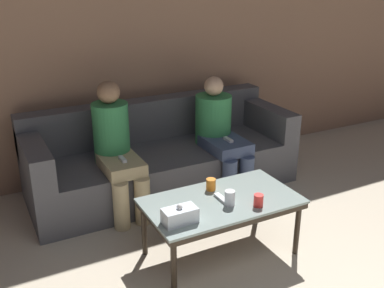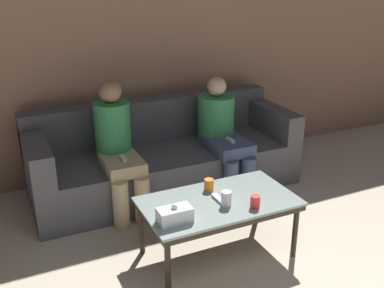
{
  "view_description": "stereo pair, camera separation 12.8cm",
  "coord_description": "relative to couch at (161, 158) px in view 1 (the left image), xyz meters",
  "views": [
    {
      "loc": [
        -1.53,
        -0.38,
        1.95
      ],
      "look_at": [
        0.0,
        2.58,
        0.65
      ],
      "focal_mm": 42.0,
      "sensor_mm": 36.0,
      "label": 1
    },
    {
      "loc": [
        -1.41,
        -0.43,
        1.95
      ],
      "look_at": [
        0.0,
        2.58,
        0.65
      ],
      "focal_mm": 42.0,
      "sensor_mm": 36.0,
      "label": 2
    }
  ],
  "objects": [
    {
      "name": "coffee_table",
      "position": [
        -0.07,
        -1.21,
        0.11
      ],
      "size": [
        1.08,
        0.6,
        0.44
      ],
      "color": "#8C9E99",
      "rests_on": "ground_plane"
    },
    {
      "name": "cup_far_center",
      "position": [
        0.11,
        -1.4,
        0.2
      ],
      "size": [
        0.07,
        0.07,
        0.09
      ],
      "color": "red",
      "rests_on": "coffee_table"
    },
    {
      "name": "seated_person_left_end",
      "position": [
        -0.5,
        -0.22,
        0.29
      ],
      "size": [
        0.31,
        0.66,
        1.11
      ],
      "color": "tan",
      "rests_on": "ground_plane"
    },
    {
      "name": "game_remote",
      "position": [
        -0.07,
        -1.21,
        0.16
      ],
      "size": [
        0.04,
        0.15,
        0.02
      ],
      "color": "white",
      "rests_on": "coffee_table"
    },
    {
      "name": "seated_person_mid_left",
      "position": [
        0.5,
        -0.22,
        0.26
      ],
      "size": [
        0.34,
        0.69,
        1.04
      ],
      "color": "#47567A",
      "rests_on": "ground_plane"
    },
    {
      "name": "tissue_box",
      "position": [
        -0.46,
        -1.35,
        0.2
      ],
      "size": [
        0.22,
        0.12,
        0.13
      ],
      "color": "silver",
      "rests_on": "coffee_table"
    },
    {
      "name": "wall_back",
      "position": [
        0.0,
        0.52,
        1.01
      ],
      "size": [
        12.0,
        0.06,
        2.6
      ],
      "color": "#9E755B",
      "rests_on": "ground_plane"
    },
    {
      "name": "cup_near_left",
      "position": [
        -0.05,
        -1.3,
        0.21
      ],
      "size": [
        0.07,
        0.07,
        0.11
      ],
      "color": "silver",
      "rests_on": "coffee_table"
    },
    {
      "name": "cup_near_right",
      "position": [
        -0.06,
        -1.04,
        0.2
      ],
      "size": [
        0.07,
        0.07,
        0.09
      ],
      "color": "orange",
      "rests_on": "coffee_table"
    },
    {
      "name": "couch",
      "position": [
        0.0,
        0.0,
        0.0
      ],
      "size": [
        2.45,
        0.9,
        0.79
      ],
      "color": "#515156",
      "rests_on": "ground_plane"
    }
  ]
}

